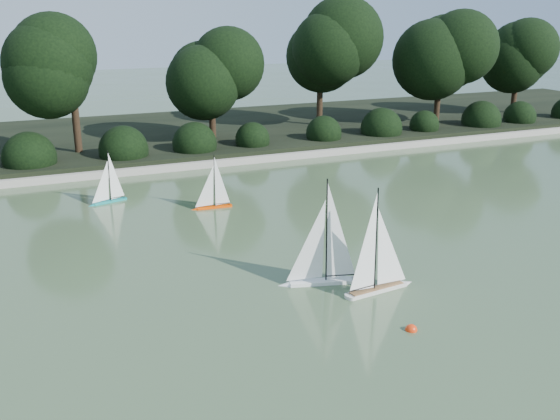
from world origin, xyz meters
The scene contains 10 objects.
ground centered at (0.00, 0.00, 0.00)m, with size 80.00×80.00×0.00m, color #415633.
pond_coping centered at (0.00, 9.00, 0.09)m, with size 40.00×0.35×0.18m, color gray.
far_bank centered at (0.00, 13.00, 0.15)m, with size 40.00×8.00×0.30m, color black.
tree_line centered at (1.23, 11.44, 2.64)m, with size 26.31×3.93×4.39m.
shrub_hedge centered at (0.00, 9.90, 0.45)m, with size 29.10×1.10×1.10m.
sailboat_white_a centered at (-0.61, 1.10, 0.27)m, with size 1.27×0.51×1.74m.
sailboat_white_b centered at (0.19, 0.51, 0.26)m, with size 1.25×0.33×1.70m.
sailboat_orange centered at (-0.95, 5.43, 0.19)m, with size 0.90×0.20×1.23m.
sailboat_teal centered at (-2.91, 6.70, 0.19)m, with size 0.89×0.39×1.23m.
race_buoy centered at (-0.12, -0.70, 0.00)m, with size 0.16×0.16×0.16m, color red.
Camera 1 is at (-4.60, -6.71, 3.98)m, focal length 40.00 mm.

